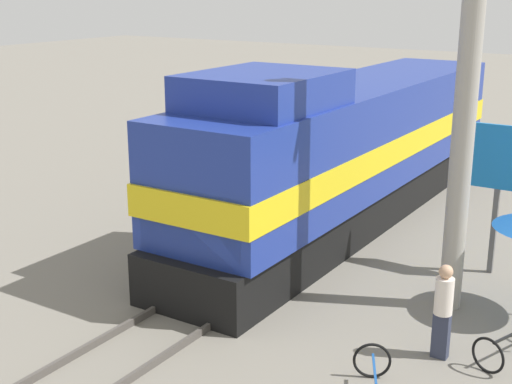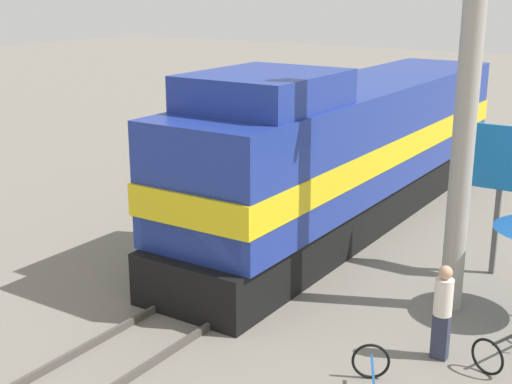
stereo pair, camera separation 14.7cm
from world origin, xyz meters
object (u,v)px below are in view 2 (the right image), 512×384
object	(u,v)px
utility_pole	(468,88)
billboard_sign	(502,166)
locomotive	(348,151)
person_bystander	(443,308)

from	to	relation	value
utility_pole	billboard_sign	world-z (taller)	utility_pole
locomotive	billboard_sign	xyz separation A→B (m)	(4.64, -1.54, 0.52)
utility_pole	person_bystander	distance (m)	4.37
locomotive	utility_pole	xyz separation A→B (m)	(4.42, -3.93, 2.59)
locomotive	billboard_sign	world-z (taller)	locomotive
utility_pole	person_bystander	bearing A→B (deg)	-76.31
locomotive	utility_pole	world-z (taller)	utility_pole
billboard_sign	person_bystander	distance (m)	4.93
locomotive	utility_pole	distance (m)	6.46
billboard_sign	person_bystander	bearing A→B (deg)	-85.96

